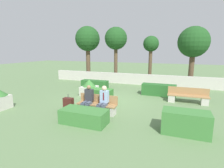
% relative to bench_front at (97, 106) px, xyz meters
% --- Properties ---
extents(ground_plane, '(60.00, 60.00, 0.00)m').
position_rel_bench_front_xyz_m(ground_plane, '(-0.28, 2.04, -0.33)').
color(ground_plane, '#607F51').
extents(perimeter_wall, '(14.81, 0.30, 0.90)m').
position_rel_bench_front_xyz_m(perimeter_wall, '(-0.28, 7.41, 0.12)').
color(perimeter_wall, beige).
rests_on(perimeter_wall, ground_plane).
extents(bench_front, '(1.91, 0.49, 0.84)m').
position_rel_bench_front_xyz_m(bench_front, '(0.00, 0.00, 0.00)').
color(bench_front, '#A37A4C').
rests_on(bench_front, ground_plane).
extents(bench_left_side, '(2.15, 0.48, 0.84)m').
position_rel_bench_front_xyz_m(bench_left_side, '(4.06, 3.16, 0.01)').
color(bench_left_side, '#A37A4C').
rests_on(bench_left_side, ground_plane).
extents(person_seated_man, '(0.38, 0.64, 1.34)m').
position_rel_bench_front_xyz_m(person_seated_man, '(0.39, -0.14, 0.42)').
color(person_seated_man, '#515B70').
rests_on(person_seated_man, ground_plane).
extents(person_seated_woman, '(0.38, 0.64, 1.30)m').
position_rel_bench_front_xyz_m(person_seated_woman, '(-0.39, -0.14, 0.39)').
color(person_seated_woman, '#515B70').
rests_on(person_seated_woman, ground_plane).
extents(hedge_block_near_left, '(1.49, 0.68, 0.75)m').
position_rel_bench_front_xyz_m(hedge_block_near_left, '(-0.65, 1.66, 0.05)').
color(hedge_block_near_left, '#33702D').
rests_on(hedge_block_near_left, ground_plane).
extents(hedge_block_near_right, '(2.15, 0.66, 0.73)m').
position_rel_bench_front_xyz_m(hedge_block_near_right, '(2.38, 4.31, 0.04)').
color(hedge_block_near_right, '#286028').
rests_on(hedge_block_near_right, ground_plane).
extents(hedge_block_mid_left, '(2.04, 0.66, 0.63)m').
position_rel_bench_front_xyz_m(hedge_block_mid_left, '(-2.40, 4.69, -0.01)').
color(hedge_block_mid_left, '#286028').
rests_on(hedge_block_mid_left, ground_plane).
extents(hedge_block_mid_right, '(1.88, 0.88, 0.58)m').
position_rel_bench_front_xyz_m(hedge_block_mid_right, '(0.03, -1.26, -0.04)').
color(hedge_block_mid_right, '#3D7A38').
rests_on(hedge_block_mid_right, ground_plane).
extents(hedge_block_far_left, '(1.59, 0.78, 0.83)m').
position_rel_bench_front_xyz_m(hedge_block_far_left, '(3.80, -0.79, 0.09)').
color(hedge_block_far_left, '#3D7A38').
rests_on(hedge_block_far_left, ground_plane).
extents(planter_corner_right, '(0.96, 0.96, 1.05)m').
position_rel_bench_front_xyz_m(planter_corner_right, '(-1.88, 2.79, 0.17)').
color(planter_corner_right, beige).
rests_on(planter_corner_right, ground_plane).
extents(suitcase, '(0.48, 0.26, 0.81)m').
position_rel_bench_front_xyz_m(suitcase, '(-1.48, -0.13, -0.02)').
color(suitcase, '#471E19').
rests_on(suitcase, ground_plane).
extents(tree_leftmost, '(2.39, 2.39, 5.17)m').
position_rel_bench_front_xyz_m(tree_leftmost, '(-4.99, 8.55, 3.55)').
color(tree_leftmost, brown).
rests_on(tree_leftmost, ground_plane).
extents(tree_center_left, '(2.02, 2.02, 4.93)m').
position_rel_bench_front_xyz_m(tree_center_left, '(-1.95, 8.24, 3.51)').
color(tree_center_left, brown).
rests_on(tree_center_left, ground_plane).
extents(tree_center_right, '(1.37, 1.37, 4.12)m').
position_rel_bench_front_xyz_m(tree_center_right, '(1.11, 8.85, 2.92)').
color(tree_center_right, brown).
rests_on(tree_center_right, ground_plane).
extents(tree_rightmost, '(2.46, 2.46, 4.77)m').
position_rel_bench_front_xyz_m(tree_rightmost, '(4.50, 8.68, 3.14)').
color(tree_rightmost, brown).
rests_on(tree_rightmost, ground_plane).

